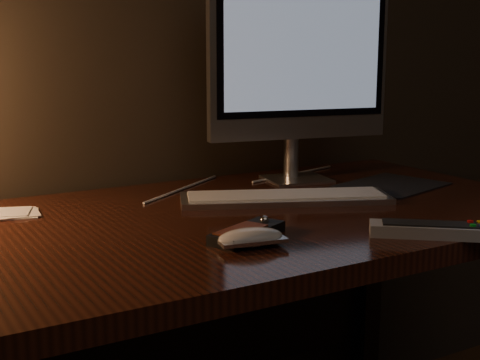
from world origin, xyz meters
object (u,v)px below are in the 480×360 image
monitor (300,64)px  keyboard (285,197)px  desk (178,272)px  tv_remote (433,230)px  media_remote (247,232)px  mouse (251,240)px

monitor → keyboard: bearing=-121.0°
desk → keyboard: bearing=-6.5°
desk → keyboard: keyboard is taller
monitor → tv_remote: size_ratio=2.39×
monitor → media_remote: bearing=-123.9°
media_remote → monitor: bearing=21.2°
desk → media_remote: media_remote is taller
keyboard → desk: bearing=-162.7°
desk → monitor: 0.61m
desk → mouse: mouse is taller
keyboard → mouse: (-0.24, -0.25, 0.00)m
monitor → mouse: 0.65m
media_remote → tv_remote: (0.29, -0.16, 0.00)m
mouse → media_remote: 0.05m
desk → media_remote: size_ratio=9.35×
desk → monitor: bearing=19.8°
media_remote → tv_remote: size_ratio=0.83×
keyboard → tv_remote: size_ratio=2.23×
tv_remote → media_remote: bearing=-169.0°
mouse → tv_remote: 0.33m
tv_remote → monitor: bearing=120.2°
desk → media_remote: (0.03, -0.24, 0.14)m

